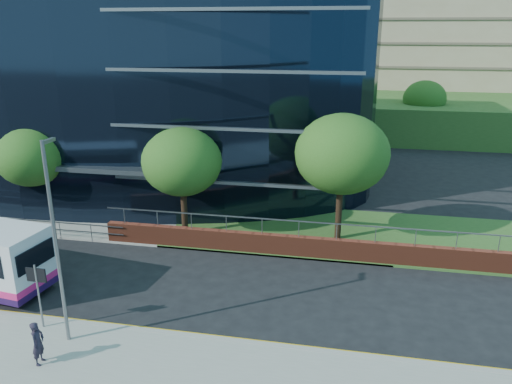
% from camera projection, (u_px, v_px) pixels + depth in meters
% --- Properties ---
extents(far_forecourt, '(50.00, 8.00, 0.10)m').
position_uv_depth(far_forecourt, '(14.00, 209.00, 34.21)').
color(far_forecourt, gray).
rests_on(far_forecourt, ground).
extents(grass_verge, '(36.00, 8.00, 0.12)m').
position_uv_depth(grass_verge, '(478.00, 243.00, 28.71)').
color(grass_verge, '#2D511E').
rests_on(grass_verge, ground).
extents(glass_office, '(44.00, 23.10, 16.00)m').
position_uv_depth(glass_office, '(99.00, 78.00, 40.55)').
color(glass_office, black).
rests_on(glass_office, ground).
extents(retaining_wall, '(34.00, 0.40, 2.11)m').
position_uv_depth(retaining_wall, '(414.00, 256.00, 25.82)').
color(retaining_wall, maroon).
rests_on(retaining_wall, ground).
extents(apartment_block, '(60.00, 42.00, 30.00)m').
position_uv_depth(apartment_block, '(476.00, 34.00, 66.88)').
color(apartment_block, '#2D511E').
rests_on(apartment_block, ground).
extents(street_sign, '(0.85, 0.09, 2.80)m').
position_uv_depth(street_sign, '(37.00, 283.00, 19.89)').
color(street_sign, slate).
rests_on(street_sign, pavement_near).
extents(tree_far_b, '(4.29, 4.29, 6.05)m').
position_uv_depth(tree_far_b, '(31.00, 157.00, 30.96)').
color(tree_far_b, black).
rests_on(tree_far_b, ground).
extents(tree_far_c, '(4.62, 4.62, 6.51)m').
position_uv_depth(tree_far_c, '(182.00, 162.00, 28.56)').
color(tree_far_c, black).
rests_on(tree_far_c, ground).
extents(tree_far_d, '(5.28, 5.28, 7.44)m').
position_uv_depth(tree_far_d, '(342.00, 154.00, 27.64)').
color(tree_far_d, black).
rests_on(tree_far_d, ground).
extents(tree_dist_e, '(4.62, 4.62, 6.51)m').
position_uv_depth(tree_dist_e, '(425.00, 99.00, 54.35)').
color(tree_dist_e, black).
rests_on(tree_dist_e, ground).
extents(streetlight_east, '(0.15, 0.77, 8.00)m').
position_uv_depth(streetlight_east, '(56.00, 239.00, 18.36)').
color(streetlight_east, slate).
rests_on(streetlight_east, pavement_near).
extents(pedestrian, '(0.46, 0.65, 1.69)m').
position_uv_depth(pedestrian, '(38.00, 343.00, 18.02)').
color(pedestrian, black).
rests_on(pedestrian, pavement_near).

